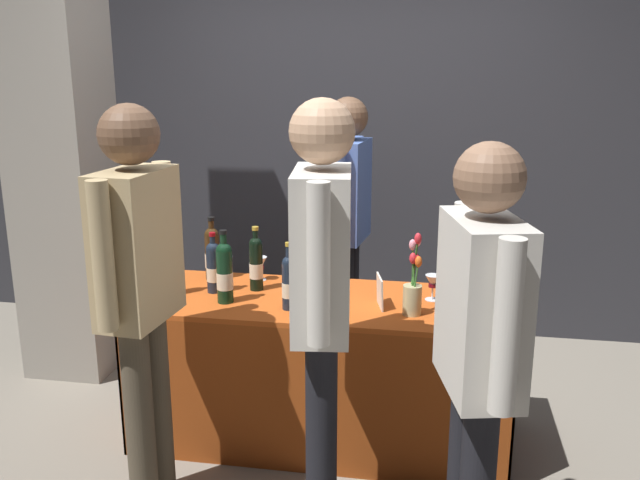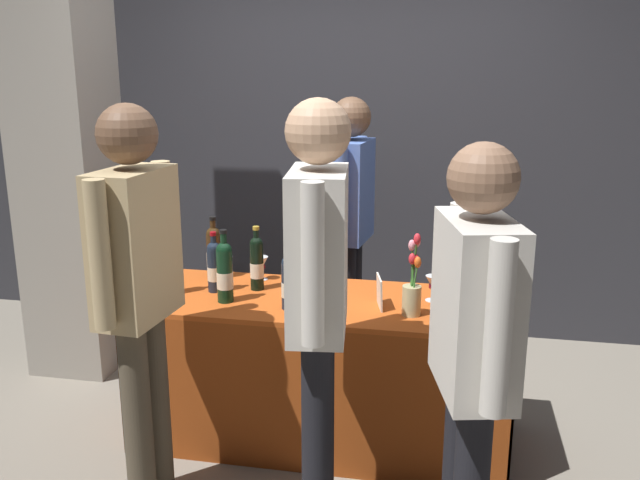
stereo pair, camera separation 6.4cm
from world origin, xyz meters
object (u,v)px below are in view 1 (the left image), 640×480
(tasting_table, at_px, (320,342))
(display_bottle_0, at_px, (289,282))
(wine_glass_near_taster, at_px, (308,282))
(taster_foreground_right, at_px, (479,341))
(flower_vase, at_px, (413,288))
(concrete_pillar, at_px, (58,118))
(wine_glass_near_vendor, at_px, (260,264))
(vendor_presenter, at_px, (347,212))
(featured_wine_bottle, at_px, (225,272))
(wine_glass_mid, at_px, (433,283))

(tasting_table, distance_m, display_bottle_0, 0.42)
(tasting_table, relative_size, wine_glass_near_taster, 14.47)
(taster_foreground_right, bearing_deg, flower_vase, 3.56)
(concrete_pillar, relative_size, wine_glass_near_vendor, 24.55)
(display_bottle_0, bearing_deg, wine_glass_near_vendor, 121.31)
(wine_glass_near_taster, xyz_separation_m, vendor_presenter, (0.08, 0.84, 0.17))
(featured_wine_bottle, bearing_deg, flower_vase, -0.87)
(taster_foreground_right, bearing_deg, wine_glass_mid, -4.39)
(featured_wine_bottle, bearing_deg, wine_glass_near_vendor, 78.05)
(wine_glass_near_vendor, distance_m, flower_vase, 0.91)
(concrete_pillar, distance_m, flower_vase, 2.34)
(wine_glass_near_taster, distance_m, taster_foreground_right, 1.23)
(featured_wine_bottle, height_order, wine_glass_mid, featured_wine_bottle)
(wine_glass_near_taster, distance_m, flower_vase, 0.53)
(concrete_pillar, distance_m, vendor_presenter, 1.79)
(tasting_table, xyz_separation_m, flower_vase, (0.46, -0.14, 0.36))
(featured_wine_bottle, height_order, display_bottle_0, featured_wine_bottle)
(featured_wine_bottle, distance_m, flower_vase, 0.90)
(concrete_pillar, xyz_separation_m, wine_glass_near_taster, (1.61, -0.60, -0.72))
(tasting_table, height_order, wine_glass_mid, wine_glass_mid)
(tasting_table, bearing_deg, wine_glass_near_vendor, 146.43)
(tasting_table, xyz_separation_m, wine_glass_near_taster, (-0.06, -0.01, 0.32))
(wine_glass_near_vendor, xyz_separation_m, flower_vase, (0.82, -0.38, 0.04))
(wine_glass_near_vendor, distance_m, vendor_presenter, 0.72)
(featured_wine_bottle, distance_m, taster_foreground_right, 1.43)
(concrete_pillar, xyz_separation_m, display_bottle_0, (1.54, -0.75, -0.68))
(flower_vase, xyz_separation_m, taster_foreground_right, (0.25, -0.83, 0.10))
(wine_glass_mid, relative_size, vendor_presenter, 0.07)
(concrete_pillar, xyz_separation_m, wine_glass_mid, (2.21, -0.51, -0.73))
(featured_wine_bottle, distance_m, wine_glass_near_vendor, 0.38)
(flower_vase, bearing_deg, featured_wine_bottle, 179.13)
(wine_glass_mid, bearing_deg, featured_wine_bottle, -168.37)
(featured_wine_bottle, bearing_deg, taster_foreground_right, -36.36)
(display_bottle_0, relative_size, flower_vase, 0.83)
(tasting_table, height_order, flower_vase, flower_vase)
(vendor_presenter, bearing_deg, taster_foreground_right, 27.29)
(wine_glass_near_vendor, bearing_deg, tasting_table, -33.57)
(wine_glass_near_vendor, height_order, flower_vase, flower_vase)
(featured_wine_bottle, bearing_deg, concrete_pillar, 149.67)
(display_bottle_0, relative_size, wine_glass_near_taster, 2.54)
(featured_wine_bottle, distance_m, wine_glass_near_taster, 0.41)
(display_bottle_0, distance_m, wine_glass_mid, 0.71)
(tasting_table, relative_size, vendor_presenter, 1.09)
(concrete_pillar, bearing_deg, tasting_table, -19.50)
(concrete_pillar, relative_size, taster_foreground_right, 1.90)
(concrete_pillar, relative_size, display_bottle_0, 9.65)
(wine_glass_near_vendor, distance_m, wine_glass_mid, 0.93)
(display_bottle_0, distance_m, taster_foreground_right, 1.16)
(tasting_table, bearing_deg, wine_glass_mid, 8.36)
(concrete_pillar, height_order, display_bottle_0, concrete_pillar)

